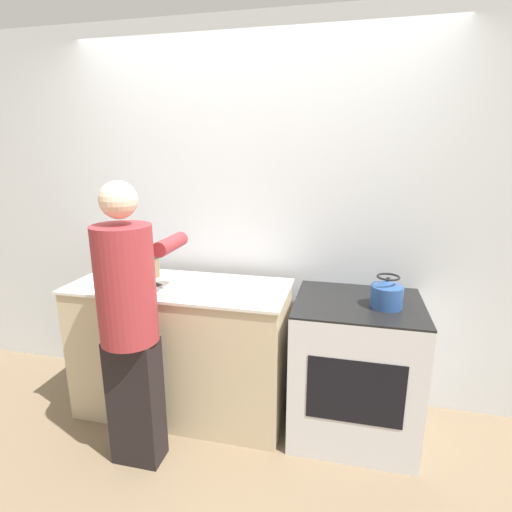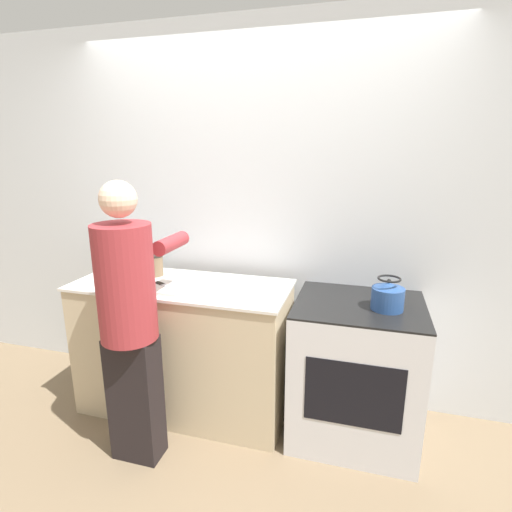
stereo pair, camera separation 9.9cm
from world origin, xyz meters
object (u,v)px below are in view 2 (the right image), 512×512
object	(u,v)px
person	(130,317)
cutting_board	(162,287)
canister_jar	(154,265)
oven	(355,370)
kettle	(388,296)
bowl_prep	(119,269)
knife	(164,285)

from	to	relation	value
person	cutting_board	xyz separation A→B (m)	(-0.01, 0.39, 0.04)
canister_jar	oven	bearing A→B (deg)	-3.37
person	canister_jar	world-z (taller)	person
oven	kettle	world-z (taller)	kettle
kettle	bowl_prep	bearing A→B (deg)	177.79
bowl_prep	oven	bearing A→B (deg)	-0.76
cutting_board	canister_jar	xyz separation A→B (m)	(-0.18, 0.23, 0.07)
kettle	canister_jar	size ratio (longest dim) A/B	1.26
cutting_board	bowl_prep	bearing A→B (deg)	158.82
oven	canister_jar	xyz separation A→B (m)	(-1.40, 0.08, 0.55)
person	bowl_prep	xyz separation A→B (m)	(-0.44, 0.55, 0.08)
knife	cutting_board	bearing A→B (deg)	-155.64
oven	person	distance (m)	1.39
canister_jar	knife	bearing A→B (deg)	-49.08
knife	canister_jar	xyz separation A→B (m)	(-0.20, 0.23, 0.05)
cutting_board	canister_jar	distance (m)	0.29
bowl_prep	canister_jar	distance (m)	0.26
oven	canister_jar	bearing A→B (deg)	176.63
knife	bowl_prep	xyz separation A→B (m)	(-0.44, 0.17, 0.02)
person	canister_jar	distance (m)	0.65
cutting_board	knife	world-z (taller)	knife
oven	cutting_board	distance (m)	1.32
person	bowl_prep	world-z (taller)	person
cutting_board	bowl_prep	xyz separation A→B (m)	(-0.43, 0.16, 0.03)
cutting_board	bowl_prep	distance (m)	0.46
oven	bowl_prep	size ratio (longest dim) A/B	4.51
person	bowl_prep	bearing A→B (deg)	128.44
person	kettle	world-z (taller)	person
person	knife	distance (m)	0.39
oven	person	world-z (taller)	person
knife	canister_jar	bearing A→B (deg)	158.30
bowl_prep	cutting_board	bearing A→B (deg)	-21.18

